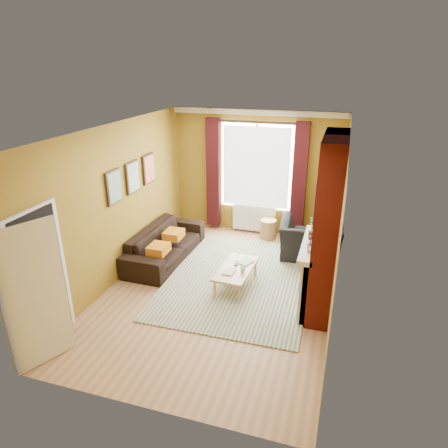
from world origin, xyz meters
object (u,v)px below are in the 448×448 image
(coffee_table, at_px, (236,270))
(wicker_stool, at_px, (268,229))
(floor_lamp, at_px, (324,199))
(armchair, at_px, (310,240))
(sofa, at_px, (165,244))

(coffee_table, relative_size, wicker_stool, 2.39)
(floor_lamp, bearing_deg, coffee_table, -123.25)
(coffee_table, distance_m, floor_lamp, 2.52)
(floor_lamp, bearing_deg, wicker_stool, 169.91)
(armchair, height_order, floor_lamp, floor_lamp)
(sofa, bearing_deg, coffee_table, -109.35)
(wicker_stool, bearing_deg, coffee_table, -93.85)
(armchair, xyz_separation_m, coffee_table, (-1.14, -1.53, -0.07))
(armchair, distance_m, wicker_stool, 1.21)
(armchair, relative_size, wicker_stool, 2.58)
(armchair, bearing_deg, floor_lamp, -114.05)
(armchair, relative_size, floor_lamp, 0.84)
(sofa, height_order, floor_lamp, floor_lamp)
(armchair, relative_size, coffee_table, 1.08)
(armchair, height_order, wicker_stool, armchair)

